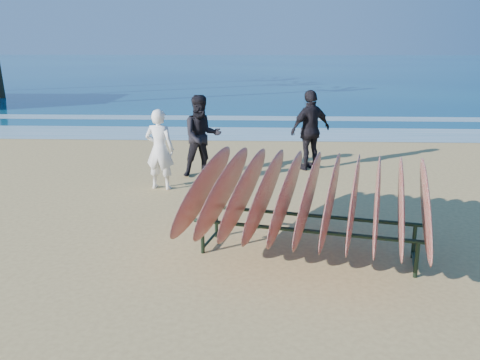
{
  "coord_description": "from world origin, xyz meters",
  "views": [
    {
      "loc": [
        0.34,
        -6.67,
        3.02
      ],
      "look_at": [
        0.0,
        0.8,
        0.95
      ],
      "focal_mm": 38.0,
      "sensor_mm": 36.0,
      "label": 1
    }
  ],
  "objects_px": {
    "person_dark_a": "(202,136)",
    "person_dark_b": "(310,130)",
    "surfboard_rack": "(309,195)",
    "person_white": "(160,149)"
  },
  "relations": [
    {
      "from": "person_white",
      "to": "person_dark_a",
      "type": "relative_size",
      "value": 0.91
    },
    {
      "from": "person_dark_a",
      "to": "surfboard_rack",
      "type": "bearing_deg",
      "value": -84.8
    },
    {
      "from": "surfboard_rack",
      "to": "person_white",
      "type": "bearing_deg",
      "value": 142.8
    },
    {
      "from": "person_dark_a",
      "to": "person_white",
      "type": "bearing_deg",
      "value": -145.34
    },
    {
      "from": "person_white",
      "to": "person_dark_b",
      "type": "distance_m",
      "value": 3.73
    },
    {
      "from": "person_white",
      "to": "person_dark_b",
      "type": "height_order",
      "value": "person_dark_b"
    },
    {
      "from": "surfboard_rack",
      "to": "person_dark_b",
      "type": "distance_m",
      "value": 5.16
    },
    {
      "from": "person_dark_a",
      "to": "person_dark_b",
      "type": "xyz_separation_m",
      "value": [
        2.5,
        0.77,
        0.03
      ]
    },
    {
      "from": "person_white",
      "to": "person_dark_a",
      "type": "xyz_separation_m",
      "value": [
        0.75,
        1.05,
        0.09
      ]
    },
    {
      "from": "person_white",
      "to": "person_dark_b",
      "type": "xyz_separation_m",
      "value": [
        3.25,
        1.82,
        0.11
      ]
    }
  ]
}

